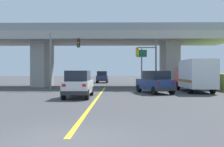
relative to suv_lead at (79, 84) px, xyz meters
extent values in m
plane|color=#424244|center=(1.42, 15.20, -1.01)|extent=(160.00, 160.00, 0.00)
cube|color=#A8A59E|center=(1.42, 15.20, 5.25)|extent=(31.82, 8.46, 0.98)
cube|color=#9A9891|center=(-6.93, 15.20, 1.87)|extent=(1.76, 5.07, 5.77)
cube|color=#9A9891|center=(9.76, 15.20, 1.87)|extent=(1.76, 5.07, 5.77)
cube|color=gray|center=(1.42, 11.12, 6.19)|extent=(31.82, 0.20, 0.90)
cube|color=gray|center=(1.42, 19.27, 6.19)|extent=(31.82, 0.20, 0.90)
cube|color=yellow|center=(1.42, 0.14, -1.01)|extent=(0.20, 24.64, 0.01)
cube|color=silver|center=(0.00, 0.11, -0.20)|extent=(1.82, 4.46, 0.90)
cube|color=#1E232D|center=(0.00, -0.22, 0.63)|extent=(1.60, 2.45, 0.76)
cube|color=#2D2D30|center=(0.00, -2.07, -0.51)|extent=(1.85, 0.20, 0.28)
cube|color=red|center=(-0.68, -2.14, 0.02)|extent=(0.24, 0.06, 0.16)
cube|color=red|center=(0.68, -2.14, 0.02)|extent=(0.24, 0.06, 0.16)
cylinder|color=black|center=(-0.81, 1.79, -0.65)|extent=(0.26, 0.72, 0.72)
cylinder|color=black|center=(0.81, 1.79, -0.65)|extent=(0.26, 0.72, 0.72)
cylinder|color=black|center=(-0.81, -1.57, -0.65)|extent=(0.26, 0.72, 0.72)
cylinder|color=black|center=(0.81, -1.57, -0.65)|extent=(0.26, 0.72, 0.72)
cube|color=navy|center=(6.26, 4.18, -0.20)|extent=(3.10, 4.75, 0.90)
cube|color=#1E232D|center=(6.36, 3.87, 0.63)|extent=(2.28, 2.80, 0.76)
cube|color=#2D2D30|center=(6.92, 2.14, -0.51)|extent=(1.85, 0.77, 0.28)
cube|color=red|center=(6.29, 1.86, 0.02)|extent=(0.25, 0.13, 0.16)
cube|color=red|center=(7.60, 2.29, 0.02)|extent=(0.25, 0.13, 0.16)
cylinder|color=black|center=(4.98, 5.50, -0.65)|extent=(0.47, 0.77, 0.72)
cylinder|color=black|center=(6.54, 6.01, -0.65)|extent=(0.47, 0.77, 0.72)
cylinder|color=black|center=(5.99, 2.36, -0.65)|extent=(0.47, 0.77, 0.72)
cylinder|color=black|center=(7.55, 2.87, -0.65)|extent=(0.47, 0.77, 0.72)
cube|color=red|center=(10.32, 8.46, 0.39)|extent=(2.20, 2.00, 1.90)
cube|color=silver|center=(10.32, 4.99, 0.73)|extent=(2.31, 4.95, 2.59)
cube|color=#B26619|center=(10.32, 4.99, 0.09)|extent=(2.33, 4.85, 0.24)
cylinder|color=black|center=(9.32, 8.46, -0.56)|extent=(0.30, 0.90, 0.90)
cylinder|color=black|center=(11.32, 8.46, -0.56)|extent=(0.30, 0.90, 0.90)
cylinder|color=black|center=(9.32, 3.75, -0.56)|extent=(0.30, 0.90, 0.90)
cylinder|color=black|center=(11.32, 3.75, -0.56)|extent=(0.30, 0.90, 0.90)
cube|color=navy|center=(0.33, 26.50, -0.20)|extent=(1.89, 4.50, 0.90)
cube|color=#1E232D|center=(0.33, 26.16, 0.63)|extent=(1.66, 2.48, 0.76)
cube|color=#2D2D30|center=(0.33, 24.30, -0.51)|extent=(1.93, 0.20, 0.28)
cube|color=red|center=(-0.38, 24.23, 0.02)|extent=(0.24, 0.06, 0.16)
cube|color=red|center=(1.04, 24.23, 0.02)|extent=(0.24, 0.06, 0.16)
cylinder|color=black|center=(-0.51, 28.20, -0.65)|extent=(0.26, 0.72, 0.72)
cylinder|color=black|center=(1.18, 28.20, -0.65)|extent=(0.26, 0.72, 0.72)
cylinder|color=black|center=(-0.51, 24.80, -0.65)|extent=(0.26, 0.72, 0.72)
cylinder|color=black|center=(1.18, 24.80, -0.65)|extent=(0.26, 0.72, 0.72)
cylinder|color=#56595E|center=(7.05, 8.66, 1.66)|extent=(0.18, 0.18, 5.34)
cylinder|color=#56595E|center=(6.05, 8.66, 3.53)|extent=(2.00, 0.12, 0.12)
cube|color=gold|center=(5.05, 8.66, 3.05)|extent=(0.32, 0.26, 0.96)
sphere|color=red|center=(5.05, 8.51, 3.35)|extent=(0.16, 0.16, 0.16)
sphere|color=gold|center=(5.05, 8.51, 3.05)|extent=(0.16, 0.16, 0.16)
sphere|color=green|center=(5.05, 8.51, 2.75)|extent=(0.16, 0.16, 0.16)
cylinder|color=slate|center=(-4.22, 8.45, 2.02)|extent=(0.18, 0.18, 6.06)
cylinder|color=slate|center=(-2.72, 8.45, 4.47)|extent=(3.01, 0.12, 0.12)
cube|color=black|center=(-1.21, 8.45, 3.99)|extent=(0.32, 0.26, 0.96)
sphere|color=red|center=(-1.21, 8.30, 4.29)|extent=(0.16, 0.16, 0.16)
sphere|color=gold|center=(-1.21, 8.30, 3.99)|extent=(0.16, 0.16, 0.16)
sphere|color=green|center=(-1.21, 8.30, 3.69)|extent=(0.16, 0.16, 0.16)
cylinder|color=#56595E|center=(5.93, 13.03, 1.39)|extent=(0.14, 0.14, 4.80)
cube|color=#197242|center=(5.93, 12.97, 3.17)|extent=(1.21, 0.08, 0.84)
cube|color=white|center=(5.93, 12.96, 3.17)|extent=(1.29, 0.04, 0.92)
camera|label=1|loc=(2.86, -19.83, 0.94)|focal=42.68mm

